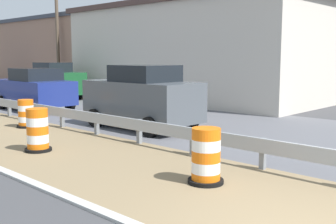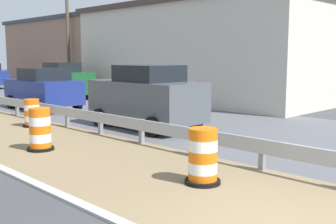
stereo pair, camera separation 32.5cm
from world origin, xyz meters
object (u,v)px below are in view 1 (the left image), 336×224
at_px(traffic_barrel_close, 38,132).
at_px(car_trailing_far_lane, 142,97).
at_px(car_lead_far_lane, 35,89).
at_px(car_mid_far_lane, 54,81).
at_px(traffic_barrel_mid, 26,115).
at_px(utility_pole_near, 253,12).
at_px(utility_pole_mid, 57,27).
at_px(traffic_barrel_nearest, 206,158).

height_order(traffic_barrel_close, car_trailing_far_lane, car_trailing_far_lane).
xyz_separation_m(car_lead_far_lane, car_trailing_far_lane, (0.02, -7.30, 0.12)).
height_order(car_mid_far_lane, car_trailing_far_lane, car_trailing_far_lane).
height_order(traffic_barrel_mid, car_mid_far_lane, car_mid_far_lane).
bearing_deg(utility_pole_near, car_trailing_far_lane, 176.04).
bearing_deg(car_mid_far_lane, traffic_barrel_close, -31.38).
bearing_deg(traffic_barrel_mid, utility_pole_mid, 54.17).
bearing_deg(car_mid_far_lane, car_trailing_far_lane, -15.24).
distance_m(car_mid_far_lane, utility_pole_mid, 7.43).
bearing_deg(utility_pole_mid, car_mid_far_lane, -124.28).
xyz_separation_m(traffic_barrel_close, utility_pole_near, (10.60, 0.17, 3.88)).
xyz_separation_m(traffic_barrel_close, car_trailing_far_lane, (4.33, 0.61, 0.58)).
relative_size(traffic_barrel_close, utility_pole_mid, 0.13).
bearing_deg(traffic_barrel_nearest, car_mid_far_lane, 67.63).
xyz_separation_m(traffic_barrel_nearest, utility_pole_near, (9.76, 5.12, 3.90)).
bearing_deg(car_lead_far_lane, traffic_barrel_nearest, 166.96).
bearing_deg(car_trailing_far_lane, traffic_barrel_mid, 41.76).
xyz_separation_m(traffic_barrel_close, car_lead_far_lane, (4.31, 7.91, 0.46)).
relative_size(traffic_barrel_nearest, car_mid_far_lane, 0.25).
bearing_deg(traffic_barrel_nearest, car_trailing_far_lane, 57.84).
xyz_separation_m(car_lead_far_lane, utility_pole_near, (6.29, -7.73, 3.42)).
bearing_deg(traffic_barrel_mid, traffic_barrel_close, -113.64).
height_order(car_trailing_far_lane, utility_pole_near, utility_pole_near).
xyz_separation_m(traffic_barrel_mid, car_trailing_far_lane, (2.72, -3.08, 0.65)).
distance_m(traffic_barrel_mid, car_lead_far_lane, 5.04).
distance_m(traffic_barrel_close, car_mid_far_lane, 14.26).
relative_size(car_trailing_far_lane, utility_pole_mid, 0.48).
height_order(traffic_barrel_nearest, car_lead_far_lane, car_lead_far_lane).
distance_m(traffic_barrel_close, utility_pole_mid, 21.17).
distance_m(traffic_barrel_nearest, car_lead_far_lane, 13.33).
relative_size(traffic_barrel_nearest, traffic_barrel_mid, 1.12).
distance_m(traffic_barrel_mid, car_mid_far_lane, 10.32).
relative_size(traffic_barrel_nearest, utility_pole_mid, 0.12).
bearing_deg(utility_pole_mid, car_lead_far_lane, -127.22).
distance_m(traffic_barrel_nearest, utility_pole_near, 11.69).
bearing_deg(car_trailing_far_lane, utility_pole_mid, -22.75).
height_order(traffic_barrel_mid, car_lead_far_lane, car_lead_far_lane).
bearing_deg(traffic_barrel_close, utility_pole_near, 0.94).
bearing_deg(utility_pole_mid, traffic_barrel_close, -123.48).
bearing_deg(car_lead_far_lane, traffic_barrel_mid, 149.53).
relative_size(traffic_barrel_close, utility_pole_near, 0.13).
xyz_separation_m(traffic_barrel_nearest, traffic_barrel_mid, (0.78, 8.64, -0.06)).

